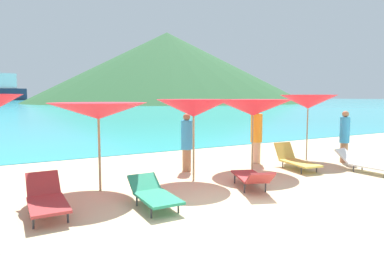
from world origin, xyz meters
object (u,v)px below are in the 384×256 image
at_px(lounge_chair_2, 252,177).
at_px(beachgoer_1, 187,141).
at_px(lounge_chair_4, 154,193).
at_px(lounge_chair_0, 365,163).
at_px(umbrella_4, 308,102).
at_px(beachgoer_3, 256,134).
at_px(lounge_chair_5, 46,198).
at_px(umbrella_3, 253,108).
at_px(lounge_chair_3, 295,159).
at_px(umbrella_2, 194,108).
at_px(beachgoer_4, 345,135).
at_px(umbrella_1, 98,111).

xyz_separation_m(lounge_chair_2, beachgoer_1, (-0.42, 2.42, 0.58)).
bearing_deg(lounge_chair_4, lounge_chair_0, -0.90).
bearing_deg(umbrella_4, beachgoer_3, 168.65).
relative_size(lounge_chair_0, beachgoer_3, 0.97).
relative_size(lounge_chair_5, beachgoer_1, 0.95).
height_order(lounge_chair_4, beachgoer_3, beachgoer_3).
xyz_separation_m(umbrella_3, lounge_chair_3, (1.22, -0.50, -1.54)).
relative_size(lounge_chair_2, lounge_chair_5, 1.06).
bearing_deg(umbrella_2, lounge_chair_5, -165.62).
xyz_separation_m(umbrella_2, lounge_chair_5, (-3.55, -0.91, -1.54)).
height_order(umbrella_3, umbrella_4, umbrella_4).
xyz_separation_m(umbrella_2, beachgoer_1, (0.34, 1.03, -0.97)).
bearing_deg(umbrella_2, lounge_chair_4, -139.38).
distance_m(lounge_chair_5, beachgoer_4, 9.04).
bearing_deg(beachgoer_4, lounge_chair_0, -97.78).
bearing_deg(umbrella_2, beachgoer_4, -3.11).
bearing_deg(lounge_chair_5, lounge_chair_0, -4.88).
relative_size(umbrella_2, beachgoer_4, 1.23).
distance_m(lounge_chair_2, beachgoer_4, 4.85).
bearing_deg(beachgoer_4, umbrella_2, -160.85).
relative_size(lounge_chair_0, lounge_chair_4, 1.19).
xyz_separation_m(umbrella_1, lounge_chair_2, (3.09, -1.56, -1.52)).
bearing_deg(umbrella_3, beachgoer_3, 44.07).
relative_size(lounge_chair_3, beachgoer_1, 0.97).
bearing_deg(umbrella_3, umbrella_1, -179.01).
relative_size(umbrella_1, lounge_chair_3, 1.35).
height_order(lounge_chair_0, beachgoer_1, beachgoer_1).
height_order(umbrella_1, umbrella_4, umbrella_4).
bearing_deg(lounge_chair_5, beachgoer_4, 3.30).
bearing_deg(beachgoer_4, lounge_chair_3, -158.80).
bearing_deg(umbrella_4, lounge_chair_4, -162.37).
xyz_separation_m(umbrella_3, beachgoer_4, (3.36, -0.54, -0.93)).
bearing_deg(beachgoer_1, umbrella_4, -126.27).
relative_size(umbrella_3, beachgoer_1, 1.39).
bearing_deg(lounge_chair_0, umbrella_4, 86.19).
bearing_deg(lounge_chair_3, umbrella_4, 39.69).
bearing_deg(umbrella_2, beachgoer_1, 71.44).
xyz_separation_m(lounge_chair_0, beachgoer_4, (0.71, 1.23, 0.65)).
height_order(umbrella_4, beachgoer_4, umbrella_4).
height_order(lounge_chair_2, lounge_chair_4, lounge_chair_2).
distance_m(umbrella_4, beachgoer_3, 2.16).
bearing_deg(lounge_chair_3, umbrella_2, -175.81).
xyz_separation_m(lounge_chair_5, beachgoer_3, (6.38, 1.87, 0.64)).
bearing_deg(umbrella_1, umbrella_4, 3.43).
bearing_deg(beachgoer_1, umbrella_1, 77.39).
xyz_separation_m(umbrella_3, umbrella_4, (2.62, 0.35, 0.14)).
height_order(lounge_chair_5, beachgoer_3, beachgoer_3).
distance_m(umbrella_3, beachgoer_4, 3.53).
relative_size(umbrella_4, lounge_chair_0, 1.26).
distance_m(umbrella_3, beachgoer_3, 1.36).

